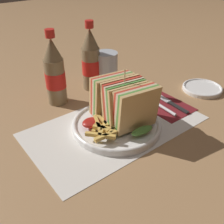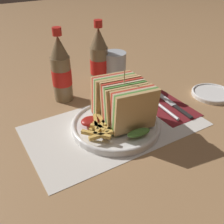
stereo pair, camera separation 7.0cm
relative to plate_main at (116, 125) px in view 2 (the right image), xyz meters
name	(u,v)px [view 2 (the right image)]	position (x,y,z in m)	size (l,w,h in m)	color
ground_plane	(108,129)	(-0.02, 0.01, -0.01)	(4.00, 4.00, 0.00)	#9E754C
placemat	(116,126)	(0.00, 0.01, -0.01)	(0.47, 0.27, 0.00)	silver
plate_main	(116,125)	(0.00, 0.00, 0.00)	(0.24, 0.24, 0.02)	white
club_sandwich	(123,103)	(0.02, 0.00, 0.06)	(0.12, 0.18, 0.15)	tan
fries_pile	(100,128)	(-0.06, -0.02, 0.02)	(0.10, 0.10, 0.02)	gold
ketchup_blob	(90,121)	(-0.06, 0.03, 0.02)	(0.05, 0.04, 0.02)	maroon
napkin	(165,105)	(0.19, 0.02, -0.01)	(0.12, 0.20, 0.00)	maroon
fork	(163,108)	(0.17, 0.00, 0.00)	(0.02, 0.17, 0.01)	silver
knife	(171,103)	(0.21, 0.02, 0.00)	(0.03, 0.19, 0.00)	black
coke_bottle_near	(61,71)	(-0.06, 0.22, 0.09)	(0.06, 0.06, 0.23)	#7A6647
coke_bottle_far	(99,60)	(0.08, 0.24, 0.09)	(0.06, 0.06, 0.23)	#7A6647
glass_near	(115,72)	(0.13, 0.22, 0.04)	(0.08, 0.08, 0.12)	silver
side_saucer	(212,93)	(0.37, -0.01, 0.00)	(0.13, 0.13, 0.01)	white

